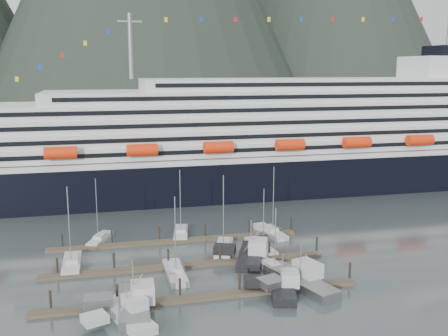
{
  "coord_description": "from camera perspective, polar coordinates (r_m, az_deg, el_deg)",
  "views": [
    {
      "loc": [
        -18.43,
        -79.97,
        33.07
      ],
      "look_at": [
        6.02,
        22.0,
        12.97
      ],
      "focal_mm": 42.0,
      "sensor_mm": 36.0,
      "label": 1
    }
  ],
  "objects": [
    {
      "name": "dock_near",
      "position": [
        78.48,
        -2.4,
        -13.83
      ],
      "size": [
        48.18,
        2.28,
        3.2
      ],
      "color": "#42362A",
      "rests_on": "ground"
    },
    {
      "name": "trawler_a",
      "position": [
        73.49,
        -10.62,
        -15.36
      ],
      "size": [
        9.68,
        12.08,
        6.4
      ],
      "rotation": [
        0.0,
        0.0,
        1.94
      ],
      "color": "#BABABA",
      "rests_on": "ground"
    },
    {
      "name": "ground",
      "position": [
        88.48,
        -0.48,
        -11.1
      ],
      "size": [
        1600.0,
        1600.0,
        0.0
      ],
      "primitive_type": "plane",
      "color": "#444F50",
      "rests_on": "ground"
    },
    {
      "name": "dock_mid",
      "position": [
        90.27,
        -4.02,
        -10.46
      ],
      "size": [
        48.18,
        2.28,
        3.2
      ],
      "color": "#42362A",
      "rests_on": "ground"
    },
    {
      "name": "dock_far",
      "position": [
        102.35,
        -5.24,
        -7.86
      ],
      "size": [
        48.18,
        2.28,
        3.2
      ],
      "color": "#42362A",
      "rests_on": "ground"
    },
    {
      "name": "trawler_e",
      "position": [
        92.75,
        2.85,
        -9.4
      ],
      "size": [
        10.64,
        12.81,
        7.97
      ],
      "rotation": [
        0.0,
        0.0,
        1.2
      ],
      "color": "black",
      "rests_on": "ground"
    },
    {
      "name": "sailboat_b",
      "position": [
        86.71,
        -5.35,
        -11.31
      ],
      "size": [
        2.84,
        10.71,
        13.91
      ],
      "rotation": [
        0.0,
        0.0,
        1.58
      ],
      "color": "#BABABA",
      "rests_on": "ground"
    },
    {
      "name": "sailboat_e",
      "position": [
        105.17,
        -13.36,
        -7.55
      ],
      "size": [
        5.34,
        8.94,
        13.0
      ],
      "rotation": [
        0.0,
        0.0,
        1.19
      ],
      "color": "#BABABA",
      "rests_on": "ground"
    },
    {
      "name": "trawler_b",
      "position": [
        75.74,
        -9.89,
        -14.37
      ],
      "size": [
        9.7,
        12.72,
        8.18
      ],
      "rotation": [
        0.0,
        0.0,
        1.52
      ],
      "color": "gray",
      "rests_on": "ground"
    },
    {
      "name": "sailboat_a",
      "position": [
        93.52,
        -16.24,
        -10.02
      ],
      "size": [
        2.97,
        10.0,
        14.62
      ],
      "rotation": [
        0.0,
        0.0,
        1.56
      ],
      "color": "#BABABA",
      "rests_on": "ground"
    },
    {
      "name": "sailboat_c",
      "position": [
        97.13,
        -0.02,
        -8.78
      ],
      "size": [
        5.85,
        10.82,
        14.93
      ],
      "rotation": [
        0.0,
        0.0,
        1.27
      ],
      "color": "#BABABA",
      "rests_on": "ground"
    },
    {
      "name": "sailboat_h",
      "position": [
        88.73,
        5.26,
        -10.8
      ],
      "size": [
        4.02,
        8.84,
        11.34
      ],
      "rotation": [
        0.0,
        0.0,
        1.76
      ],
      "color": "#BABABA",
      "rests_on": "ground"
    },
    {
      "name": "sailboat_f",
      "position": [
        106.23,
        -4.72,
        -7.08
      ],
      "size": [
        4.2,
        9.46,
        14.0
      ],
      "rotation": [
        0.0,
        0.0,
        1.4
      ],
      "color": "#BABABA",
      "rests_on": "ground"
    },
    {
      "name": "cruise_ship",
      "position": [
        144.88,
        6.21,
        2.44
      ],
      "size": [
        210.0,
        30.4,
        50.3
      ],
      "color": "black",
      "rests_on": "ground"
    },
    {
      "name": "trawler_c",
      "position": [
        83.32,
        8.19,
        -11.95
      ],
      "size": [
        11.4,
        14.97,
        7.43
      ],
      "rotation": [
        0.0,
        0.0,
        1.88
      ],
      "color": "gray",
      "rests_on": "ground"
    },
    {
      "name": "trawler_d",
      "position": [
        80.99,
        6.26,
        -12.65
      ],
      "size": [
        9.1,
        11.72,
        6.67
      ],
      "rotation": [
        0.0,
        0.0,
        1.3
      ],
      "color": "black",
      "rests_on": "ground"
    },
    {
      "name": "sailboat_g",
      "position": [
        107.05,
        5.06,
        -6.95
      ],
      "size": [
        4.43,
        10.75,
        14.47
      ],
      "rotation": [
        0.0,
        0.0,
        1.75
      ],
      "color": "#BABABA",
      "rests_on": "ground"
    },
    {
      "name": "sailboat_d",
      "position": [
        98.37,
        4.03,
        -8.58
      ],
      "size": [
        3.66,
        10.28,
        12.09
      ],
      "rotation": [
        0.0,
        0.0,
        1.7
      ],
      "color": "#BABABA",
      "rests_on": "ground"
    }
  ]
}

